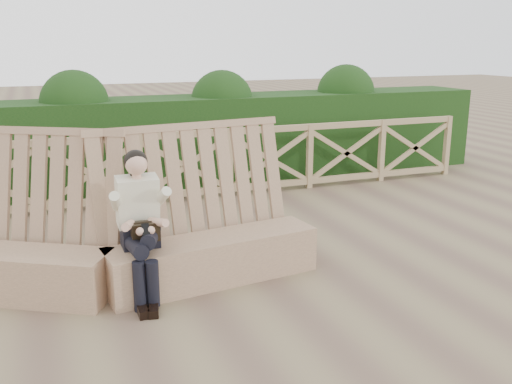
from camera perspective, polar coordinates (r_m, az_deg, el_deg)
name	(u,v)px	position (r m, az deg, el deg)	size (l,w,h in m)	color
ground	(274,285)	(5.95, 1.81, -9.30)	(60.00, 60.00, 0.00)	brown
bench	(109,247)	(6.01, -14.50, -5.37)	(4.28, 1.82, 1.61)	#7E5F48
woman	(140,220)	(5.58, -11.52, -2.73)	(0.40, 0.85, 1.44)	black
guardrail	(186,166)	(8.95, -7.03, 2.61)	(10.10, 0.09, 1.10)	#8A7550
hedge	(168,141)	(10.06, -8.80, 5.04)	(12.00, 1.20, 1.50)	black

